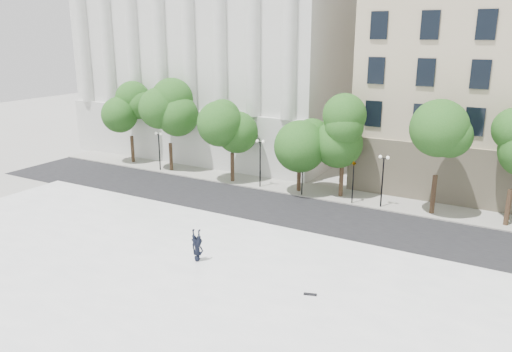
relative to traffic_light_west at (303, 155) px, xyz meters
The scene contains 11 objects.
ground 22.61m from the traffic_light_west, 87.89° to the right, with size 160.00×160.00×0.00m, color #ADAAA4.
plaza 19.62m from the traffic_light_west, 87.56° to the right, with size 44.00×22.00×0.45m, color white.
street 5.70m from the traffic_light_west, 79.17° to the right, with size 60.00×8.00×0.02m, color black.
far_sidewalk 4.06m from the traffic_light_west, 64.18° to the left, with size 60.00×4.00×0.12m, color gray.
building_west 24.74m from the traffic_light_west, 134.83° to the left, with size 31.50×27.65×25.60m.
traffic_light_west is the anchor object (origin of this frame).
traffic_light_east 4.55m from the traffic_light_west, ahead, with size 0.85×1.56×4.12m.
person_lying 16.05m from the traffic_light_west, 88.99° to the right, with size 0.73×0.48×2.01m, color black.
skateboard 18.27m from the traffic_light_west, 64.20° to the right, with size 0.69×0.18×0.07m, color black.
street_trees 3.77m from the traffic_light_west, 19.65° to the left, with size 47.34×5.31×7.73m.
lamp_posts 1.94m from the traffic_light_west, ahead, with size 36.92×0.28×4.50m.
Camera 1 is at (16.07, -15.71, 13.68)m, focal length 35.00 mm.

